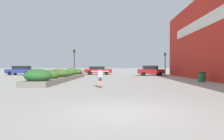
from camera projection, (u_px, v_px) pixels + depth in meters
name	position (u px, v px, depth m)	size (l,w,h in m)	color
ground_plane	(124.00, 112.00, 6.38)	(300.00, 300.00, 0.00)	#A3A099
planter_box	(62.00, 75.00, 20.94)	(2.17, 15.52, 1.27)	slate
skateboard	(100.00, 86.00, 13.74)	(0.39, 0.68, 0.10)	maroon
skateboarder	(100.00, 74.00, 13.72)	(1.20, 0.44, 1.32)	tan
trash_bin	(202.00, 77.00, 18.58)	(0.64, 0.64, 0.94)	#1E5B33
car_leftmost	(98.00, 70.00, 35.27)	(4.77, 1.91, 1.45)	maroon
car_center_left	(151.00, 70.00, 31.65)	(4.11, 2.07, 1.58)	maroon
car_center_right	(21.00, 70.00, 33.73)	(4.58, 2.00, 1.54)	navy
traffic_light_left	(74.00, 58.00, 28.58)	(0.28, 0.30, 3.85)	black
traffic_light_right	(165.00, 60.00, 28.40)	(0.28, 0.30, 3.38)	black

